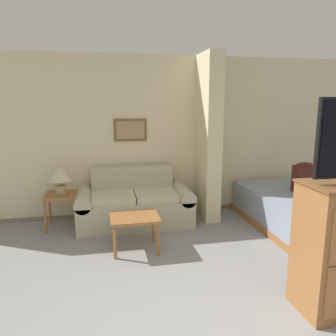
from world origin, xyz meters
name	(u,v)px	position (x,y,z in m)	size (l,w,h in m)	color
wall_back	(150,137)	(0.00, 3.50, 1.29)	(7.67, 0.16, 2.60)	beige
wall_partition_pillar	(208,138)	(0.88, 3.10, 1.30)	(0.24, 0.69, 2.60)	beige
couch	(134,204)	(-0.32, 3.02, 0.31)	(1.75, 0.84, 0.85)	#B7AD8E
coffee_table	(135,221)	(-0.41, 2.07, 0.39)	(0.61, 0.49, 0.45)	#996033
side_table	(61,199)	(-1.40, 3.05, 0.45)	(0.48, 0.48, 0.53)	#996033
table_lamp	(60,175)	(-1.40, 3.05, 0.81)	(0.34, 0.34, 0.43)	tan
bed	(303,210)	(2.14, 2.34, 0.26)	(1.42, 2.13, 0.51)	#996033
backpack	(304,177)	(2.20, 2.47, 0.75)	(0.31, 0.20, 0.46)	#471E19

